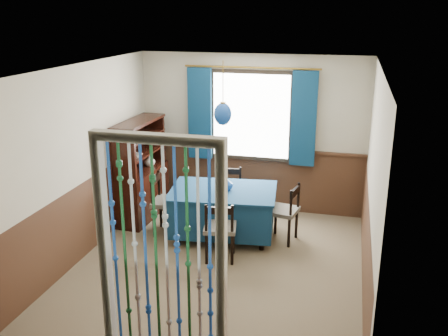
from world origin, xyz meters
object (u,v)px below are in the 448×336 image
(dining_table, at_px, (223,209))
(chair_left, at_px, (166,202))
(chair_near, at_px, (220,229))
(chair_far, at_px, (229,192))
(vase_table, at_px, (227,184))
(pendant_lamp, at_px, (223,114))
(bowl_shelf, at_px, (135,156))
(chair_right, at_px, (285,211))
(sideboard, at_px, (141,183))
(vase_sideboard, at_px, (150,160))

(dining_table, bearing_deg, chair_left, 178.62)
(chair_near, xyz_separation_m, chair_far, (-0.21, 1.36, -0.01))
(chair_left, height_order, vase_table, chair_left)
(chair_left, distance_m, pendant_lamp, 1.56)
(chair_near, height_order, chair_left, chair_left)
(bowl_shelf, bearing_deg, chair_left, -18.77)
(chair_right, relative_size, bowl_shelf, 3.83)
(chair_near, bearing_deg, sideboard, 134.21)
(bowl_shelf, relative_size, vase_sideboard, 1.11)
(chair_left, relative_size, vase_sideboard, 4.56)
(sideboard, bearing_deg, bowl_shelf, -76.48)
(dining_table, distance_m, chair_far, 0.67)
(chair_far, distance_m, sideboard, 1.38)
(chair_far, relative_size, pendant_lamp, 0.94)
(chair_near, height_order, sideboard, sideboard)
(chair_near, bearing_deg, vase_sideboard, 127.96)
(pendant_lamp, height_order, vase_table, pendant_lamp)
(chair_right, bearing_deg, chair_left, 106.36)
(pendant_lamp, bearing_deg, vase_sideboard, 155.54)
(chair_near, height_order, bowl_shelf, bowl_shelf)
(dining_table, bearing_deg, vase_table, 15.61)
(vase_table, bearing_deg, bowl_shelf, 176.66)
(pendant_lamp, xyz_separation_m, vase_table, (0.05, 0.02, -1.00))
(sideboard, bearing_deg, chair_left, -36.82)
(chair_near, height_order, chair_right, chair_right)
(chair_right, relative_size, vase_table, 4.80)
(dining_table, height_order, bowl_shelf, bowl_shelf)
(chair_right, height_order, sideboard, sideboard)
(sideboard, bearing_deg, vase_sideboard, 77.05)
(bowl_shelf, distance_m, vase_sideboard, 0.56)
(chair_left, xyz_separation_m, pendant_lamp, (0.83, 0.08, 1.32))
(chair_far, distance_m, pendant_lamp, 1.52)
(chair_near, bearing_deg, bowl_shelf, 141.15)
(sideboard, xyz_separation_m, pendant_lamp, (1.42, -0.39, 1.25))
(chair_far, height_order, chair_left, chair_left)
(vase_table, bearing_deg, chair_right, 3.96)
(pendant_lamp, relative_size, vase_table, 4.92)
(pendant_lamp, height_order, bowl_shelf, pendant_lamp)
(vase_table, bearing_deg, sideboard, 165.64)
(chair_near, relative_size, chair_right, 0.99)
(chair_left, bearing_deg, dining_table, 89.74)
(bowl_shelf, bearing_deg, chair_far, 23.54)
(dining_table, relative_size, chair_near, 1.93)
(chair_right, distance_m, bowl_shelf, 2.32)
(chair_left, xyz_separation_m, bowl_shelf, (-0.53, 0.18, 0.61))
(chair_far, relative_size, chair_right, 0.96)
(vase_table, relative_size, vase_sideboard, 0.89)
(dining_table, distance_m, sideboard, 1.48)
(chair_near, xyz_separation_m, chair_right, (0.73, 0.78, 0.01))
(chair_near, height_order, pendant_lamp, pendant_lamp)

